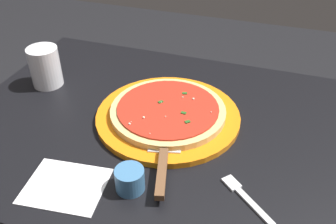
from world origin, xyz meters
name	(u,v)px	position (x,y,z in m)	size (l,w,h in m)	color
restaurant_table	(149,168)	(0.00, 0.00, 0.57)	(0.90, 0.71, 0.72)	black
serving_plate	(168,116)	(0.04, 0.03, 0.73)	(0.35, 0.35, 0.01)	orange
pizza	(168,111)	(0.04, 0.03, 0.75)	(0.28, 0.28, 0.02)	#DBB26B
pizza_server	(163,159)	(0.09, -0.13, 0.74)	(0.10, 0.22, 0.01)	silver
cup_tall_drink	(45,67)	(-0.32, 0.08, 0.78)	(0.08, 0.08, 0.11)	silver
cup_small_sauce	(130,180)	(0.05, -0.21, 0.74)	(0.06, 0.06, 0.05)	teal
napkin_folded_right	(66,186)	(-0.08, -0.24, 0.72)	(0.15, 0.13, 0.00)	white
fork	(253,205)	(0.28, -0.18, 0.72)	(0.15, 0.14, 0.00)	silver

